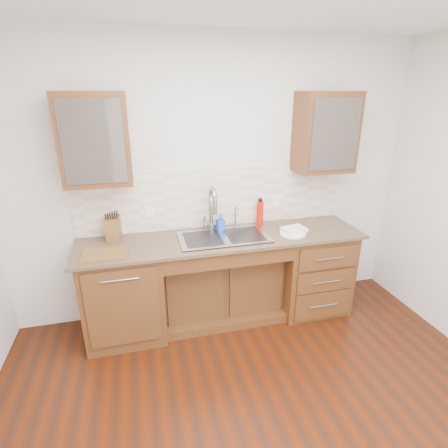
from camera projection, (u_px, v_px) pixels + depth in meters
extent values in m
cube|color=beige|center=(214.00, 182.00, 3.48)|extent=(4.00, 0.10, 2.70)
cube|color=#593014|center=(124.00, 292.00, 3.26)|extent=(0.70, 0.62, 0.88)
cube|color=#593014|center=(221.00, 283.00, 3.59)|extent=(1.20, 0.44, 0.70)
cube|color=#593014|center=(310.00, 269.00, 3.69)|extent=(0.70, 0.62, 0.88)
cube|color=#84705B|center=(223.00, 238.00, 3.30)|extent=(2.70, 0.65, 0.03)
cube|color=beige|center=(216.00, 198.00, 3.47)|extent=(2.70, 0.02, 0.59)
cube|color=#9E9EA5|center=(224.00, 246.00, 3.31)|extent=(0.84, 0.46, 0.19)
cylinder|color=#999993|center=(211.00, 210.00, 3.40)|extent=(0.04, 0.04, 0.40)
cylinder|color=#999993|center=(235.00, 216.00, 3.50)|extent=(0.02, 0.02, 0.24)
cube|color=#593014|center=(95.00, 140.00, 2.87)|extent=(0.55, 0.34, 0.75)
cube|color=#593014|center=(325.00, 133.00, 3.35)|extent=(0.55, 0.34, 0.75)
cube|color=white|center=(150.00, 211.00, 3.34)|extent=(0.08, 0.01, 0.12)
cube|color=white|center=(277.00, 202.00, 3.64)|extent=(0.08, 0.01, 0.12)
imported|color=blue|center=(221.00, 223.00, 3.42)|extent=(0.09, 0.09, 0.17)
cylinder|color=red|center=(260.00, 213.00, 3.55)|extent=(0.07, 0.07, 0.25)
cylinder|color=white|center=(293.00, 234.00, 3.35)|extent=(0.29, 0.29, 0.01)
cube|color=white|center=(294.00, 229.00, 3.38)|extent=(0.25, 0.20, 0.04)
cube|color=brown|center=(113.00, 228.00, 3.22)|extent=(0.14, 0.20, 0.21)
cube|color=brown|center=(105.00, 254.00, 2.93)|extent=(0.38, 0.27, 0.02)
imported|color=white|center=(89.00, 146.00, 2.87)|extent=(0.17, 0.17, 0.10)
imported|color=silver|center=(108.00, 146.00, 2.91)|extent=(0.11, 0.11, 0.08)
imported|color=white|center=(314.00, 138.00, 3.34)|extent=(0.17, 0.17, 0.11)
imported|color=white|center=(333.00, 138.00, 3.39)|extent=(0.14, 0.14, 0.10)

